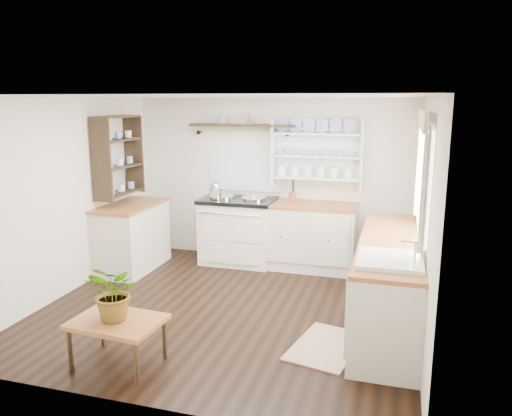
{
  "coord_description": "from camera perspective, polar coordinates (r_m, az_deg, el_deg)",
  "views": [
    {
      "loc": [
        1.74,
        -4.89,
        2.26
      ],
      "look_at": [
        0.24,
        0.25,
        1.1
      ],
      "focal_mm": 35.0,
      "sensor_mm": 36.0,
      "label": 1
    }
  ],
  "objects": [
    {
      "name": "window",
      "position": [
        5.09,
        18.48,
        3.74
      ],
      "size": [
        0.08,
        1.55,
        1.22
      ],
      "color": "white",
      "rests_on": "wall_right"
    },
    {
      "name": "center_table",
      "position": [
        4.57,
        -15.58,
        -12.72
      ],
      "size": [
        0.79,
        0.59,
        0.41
      ],
      "rotation": [
        0.0,
        0.0,
        -0.06
      ],
      "color": "brown",
      "rests_on": "floor"
    },
    {
      "name": "back_cabinets",
      "position": [
        6.83,
        6.07,
        -3.12
      ],
      "size": [
        1.27,
        0.63,
        0.9
      ],
      "color": "beige",
      "rests_on": "floor"
    },
    {
      "name": "high_shelf",
      "position": [
        7.01,
        -1.56,
        9.35
      ],
      "size": [
        1.5,
        0.29,
        0.16
      ],
      "color": "black",
      "rests_on": "wall_back"
    },
    {
      "name": "floor",
      "position": [
        5.66,
        -3.12,
        -11.32
      ],
      "size": [
        4.0,
        3.8,
        0.01
      ],
      "primitive_type": "cube",
      "color": "black",
      "rests_on": "ground"
    },
    {
      "name": "wall_left",
      "position": [
        6.26,
        -20.8,
        1.2
      ],
      "size": [
        0.02,
        3.8,
        2.3
      ],
      "primitive_type": "cube",
      "color": "beige",
      "rests_on": "ground"
    },
    {
      "name": "left_shelving",
      "position": [
        6.85,
        -15.47,
        5.83
      ],
      "size": [
        0.28,
        0.8,
        1.05
      ],
      "primitive_type": "cube",
      "color": "black",
      "rests_on": "wall_left"
    },
    {
      "name": "right_cabinets",
      "position": [
        5.31,
        14.98,
        -8.04
      ],
      "size": [
        0.62,
        2.43,
        0.9
      ],
      "color": "beige",
      "rests_on": "floor"
    },
    {
      "name": "kettle",
      "position": [
        6.9,
        -4.61,
        2.03
      ],
      "size": [
        0.19,
        0.19,
        0.23
      ],
      "primitive_type": null,
      "color": "silver",
      "rests_on": "aga_cooker"
    },
    {
      "name": "floor_rug",
      "position": [
        4.88,
        8.0,
        -15.39
      ],
      "size": [
        0.72,
        0.95,
        0.02
      ],
      "primitive_type": "cube",
      "rotation": [
        0.0,
        0.0,
        -0.21
      ],
      "color": "brown",
      "rests_on": "floor"
    },
    {
      "name": "wall_right",
      "position": [
        5.02,
        18.8,
        -1.21
      ],
      "size": [
        0.02,
        3.8,
        2.3
      ],
      "primitive_type": "cube",
      "color": "beige",
      "rests_on": "ground"
    },
    {
      "name": "left_cabinets",
      "position": [
        6.97,
        -13.98,
        -3.11
      ],
      "size": [
        0.62,
        1.13,
        0.9
      ],
      "color": "beige",
      "rests_on": "floor"
    },
    {
      "name": "plate_rack",
      "position": [
        6.88,
        7.09,
        6.25
      ],
      "size": [
        1.2,
        0.22,
        0.9
      ],
      "color": "white",
      "rests_on": "wall_back"
    },
    {
      "name": "belfast_sink",
      "position": [
        4.49,
        14.95,
        -7.2
      ],
      "size": [
        0.55,
        0.6,
        0.45
      ],
      "color": "white",
      "rests_on": "right_cabinets"
    },
    {
      "name": "ceiling",
      "position": [
        5.19,
        -3.42,
        12.64
      ],
      "size": [
        4.0,
        3.8,
        0.01
      ],
      "primitive_type": "cube",
      "color": "white",
      "rests_on": "wall_back"
    },
    {
      "name": "aga_cooker",
      "position": [
        7.04,
        -2.05,
        -2.52
      ],
      "size": [
        1.03,
        0.72,
        0.95
      ],
      "color": "white",
      "rests_on": "floor"
    },
    {
      "name": "utensil_crock",
      "position": [
        6.84,
        4.18,
        1.32
      ],
      "size": [
        0.1,
        0.1,
        0.12
      ],
      "primitive_type": "cylinder",
      "color": "brown",
      "rests_on": "back_cabinets"
    },
    {
      "name": "wall_back",
      "position": [
        7.1,
        1.86,
        3.22
      ],
      "size": [
        4.0,
        0.02,
        2.3
      ],
      "primitive_type": "cube",
      "color": "beige",
      "rests_on": "ground"
    },
    {
      "name": "potted_plant",
      "position": [
        4.46,
        -15.8,
        -9.26
      ],
      "size": [
        0.55,
        0.52,
        0.5
      ],
      "primitive_type": "imported",
      "rotation": [
        0.0,
        0.0,
        -0.33
      ],
      "color": "#3F7233",
      "rests_on": "center_table"
    }
  ]
}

